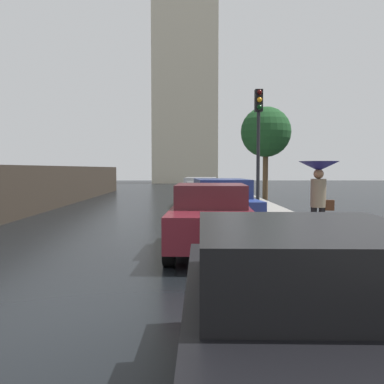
{
  "coord_description": "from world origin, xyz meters",
  "views": [
    {
      "loc": [
        2.0,
        -4.69,
        1.86
      ],
      "look_at": [
        2.08,
        8.02,
        1.14
      ],
      "focal_mm": 38.28,
      "sensor_mm": 36.0,
      "label": 1
    }
  ],
  "objects_px": {
    "car_blue_far_lane": "(222,204)",
    "traffic_light": "(258,130)",
    "car_maroon_far_ahead": "(211,217)",
    "pedestrian_with_umbrella_near": "(319,180)",
    "car_silver_behind_camera": "(201,190)",
    "street_tree_near": "(266,132)",
    "car_grey_mid_road": "(207,199)",
    "car_black_near_kerb": "(307,320)"
  },
  "relations": [
    {
      "from": "car_maroon_far_ahead",
      "to": "pedestrian_with_umbrella_near",
      "type": "xyz_separation_m",
      "value": [
        2.48,
        0.27,
        0.82
      ]
    },
    {
      "from": "car_grey_mid_road",
      "to": "pedestrian_with_umbrella_near",
      "type": "distance_m",
      "value": 6.32
    },
    {
      "from": "car_silver_behind_camera",
      "to": "street_tree_near",
      "type": "relative_size",
      "value": 0.85
    },
    {
      "from": "car_maroon_far_ahead",
      "to": "car_silver_behind_camera",
      "type": "bearing_deg",
      "value": 92.16
    },
    {
      "from": "pedestrian_with_umbrella_near",
      "to": "car_maroon_far_ahead",
      "type": "bearing_deg",
      "value": -159.94
    },
    {
      "from": "car_black_near_kerb",
      "to": "car_blue_far_lane",
      "type": "bearing_deg",
      "value": 90.96
    },
    {
      "from": "car_silver_behind_camera",
      "to": "pedestrian_with_umbrella_near",
      "type": "height_order",
      "value": "pedestrian_with_umbrella_near"
    },
    {
      "from": "car_black_near_kerb",
      "to": "street_tree_near",
      "type": "distance_m",
      "value": 21.98
    },
    {
      "from": "car_black_near_kerb",
      "to": "car_maroon_far_ahead",
      "type": "bearing_deg",
      "value": 95.23
    },
    {
      "from": "traffic_light",
      "to": "street_tree_near",
      "type": "bearing_deg",
      "value": 78.13
    },
    {
      "from": "car_silver_behind_camera",
      "to": "car_blue_far_lane",
      "type": "height_order",
      "value": "car_blue_far_lane"
    },
    {
      "from": "car_blue_far_lane",
      "to": "traffic_light",
      "type": "relative_size",
      "value": 0.89
    },
    {
      "from": "car_blue_far_lane",
      "to": "traffic_light",
      "type": "xyz_separation_m",
      "value": [
        1.42,
        2.04,
        2.4
      ]
    },
    {
      "from": "car_blue_far_lane",
      "to": "traffic_light",
      "type": "height_order",
      "value": "traffic_light"
    },
    {
      "from": "car_black_near_kerb",
      "to": "car_maroon_far_ahead",
      "type": "relative_size",
      "value": 0.96
    },
    {
      "from": "car_blue_far_lane",
      "to": "car_maroon_far_ahead",
      "type": "bearing_deg",
      "value": -103.5
    },
    {
      "from": "car_black_near_kerb",
      "to": "traffic_light",
      "type": "distance_m",
      "value": 11.55
    },
    {
      "from": "pedestrian_with_umbrella_near",
      "to": "car_blue_far_lane",
      "type": "bearing_deg",
      "value": 139.4
    },
    {
      "from": "street_tree_near",
      "to": "traffic_light",
      "type": "bearing_deg",
      "value": -101.87
    },
    {
      "from": "car_black_near_kerb",
      "to": "traffic_light",
      "type": "relative_size",
      "value": 0.88
    },
    {
      "from": "car_grey_mid_road",
      "to": "pedestrian_with_umbrella_near",
      "type": "bearing_deg",
      "value": -69.22
    },
    {
      "from": "car_black_near_kerb",
      "to": "car_blue_far_lane",
      "type": "xyz_separation_m",
      "value": [
        0.09,
        9.14,
        0.06
      ]
    },
    {
      "from": "car_black_near_kerb",
      "to": "pedestrian_with_umbrella_near",
      "type": "xyz_separation_m",
      "value": [
        2.08,
        6.35,
        0.86
      ]
    },
    {
      "from": "car_grey_mid_road",
      "to": "car_silver_behind_camera",
      "type": "distance_m",
      "value": 5.93
    },
    {
      "from": "car_black_near_kerb",
      "to": "car_blue_far_lane",
      "type": "height_order",
      "value": "car_blue_far_lane"
    },
    {
      "from": "car_black_near_kerb",
      "to": "car_maroon_far_ahead",
      "type": "xyz_separation_m",
      "value": [
        -0.39,
        6.08,
        0.04
      ]
    },
    {
      "from": "car_silver_behind_camera",
      "to": "car_blue_far_lane",
      "type": "relative_size",
      "value": 1.19
    },
    {
      "from": "car_maroon_far_ahead",
      "to": "car_blue_far_lane",
      "type": "distance_m",
      "value": 3.1
    },
    {
      "from": "car_grey_mid_road",
      "to": "street_tree_near",
      "type": "height_order",
      "value": "street_tree_near"
    },
    {
      "from": "street_tree_near",
      "to": "car_silver_behind_camera",
      "type": "bearing_deg",
      "value": -139.81
    },
    {
      "from": "pedestrian_with_umbrella_near",
      "to": "street_tree_near",
      "type": "height_order",
      "value": "street_tree_near"
    },
    {
      "from": "car_black_near_kerb",
      "to": "street_tree_near",
      "type": "xyz_separation_m",
      "value": [
        3.66,
        21.43,
        3.27
      ]
    },
    {
      "from": "car_silver_behind_camera",
      "to": "car_blue_far_lane",
      "type": "xyz_separation_m",
      "value": [
        0.37,
        -8.95,
        0.05
      ]
    },
    {
      "from": "street_tree_near",
      "to": "car_grey_mid_road",
      "type": "bearing_deg",
      "value": -112.79
    },
    {
      "from": "traffic_light",
      "to": "car_silver_behind_camera",
      "type": "bearing_deg",
      "value": 104.56
    },
    {
      "from": "pedestrian_with_umbrella_near",
      "to": "traffic_light",
      "type": "bearing_deg",
      "value": 110.65
    },
    {
      "from": "car_silver_behind_camera",
      "to": "car_blue_far_lane",
      "type": "distance_m",
      "value": 8.96
    },
    {
      "from": "car_grey_mid_road",
      "to": "car_blue_far_lane",
      "type": "height_order",
      "value": "car_blue_far_lane"
    },
    {
      "from": "car_silver_behind_camera",
      "to": "street_tree_near",
      "type": "bearing_deg",
      "value": 44.52
    },
    {
      "from": "car_grey_mid_road",
      "to": "street_tree_near",
      "type": "relative_size",
      "value": 0.7
    },
    {
      "from": "car_blue_far_lane",
      "to": "car_silver_behind_camera",
      "type": "bearing_deg",
      "value": 87.87
    },
    {
      "from": "car_black_near_kerb",
      "to": "car_blue_far_lane",
      "type": "relative_size",
      "value": 0.98
    }
  ]
}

